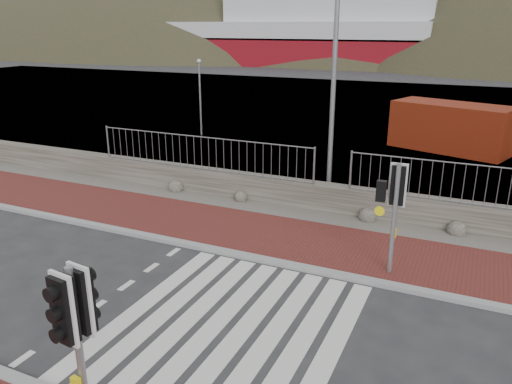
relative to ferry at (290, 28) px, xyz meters
The scene contains 15 objects.
ground 72.44m from the ferry, 70.05° to the right, with size 220.00×220.00×0.00m, color #28282B.
sidewalk_far 68.23m from the ferry, 68.75° to the right, with size 40.00×3.00×0.08m, color maroon.
kerb_far 69.63m from the ferry, 69.20° to the right, with size 40.00×0.25×0.12m, color gray.
zebra_crossing 72.43m from the ferry, 70.05° to the right, with size 4.62×5.60×0.01m.
gravel_strip 66.38m from the ferry, 68.13° to the right, with size 40.00×1.50×0.06m, color #59544C.
stone_wall 65.61m from the ferry, 67.86° to the right, with size 40.00×0.60×0.90m, color #464039.
railing 65.66m from the ferry, 67.91° to the right, with size 18.07×0.07×1.22m.
quay 47.29m from the ferry, 58.36° to the right, with size 120.00×40.00×0.50m, color #4C4C4F.
water 25.72m from the ferry, 11.47° to the right, with size 220.00×50.00×0.05m, color #3F4C54.
ferry is the anchor object (origin of this frame).
hills_backdrop 46.83m from the ferry, 32.50° to the left, with size 254.00×90.00×100.00m.
traffic_signal_near 75.35m from the ferry, 71.33° to the right, with size 0.43×0.29×2.83m.
traffic_signal_far 69.83m from the ferry, 67.09° to the right, with size 0.67×0.26×2.83m.
streetlight 64.65m from the ferry, 67.79° to the right, with size 1.85×0.78×8.99m.
shipping_container 57.19m from the ferry, 61.20° to the right, with size 5.45×2.27×2.27m, color maroon.
Camera 1 is at (4.13, -7.74, 5.85)m, focal length 35.00 mm.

